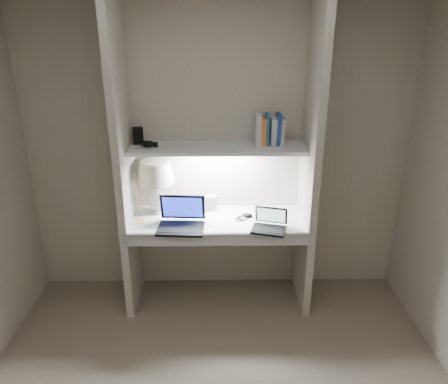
{
  "coord_description": "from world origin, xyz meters",
  "views": [
    {
      "loc": [
        0.0,
        -2.04,
        2.31
      ],
      "look_at": [
        0.05,
        1.05,
        1.08
      ],
      "focal_mm": 35.0,
      "sensor_mm": 36.0,
      "label": 1
    }
  ],
  "objects_px": {
    "speaker": "(211,203)",
    "book_row": "(269,130)",
    "laptop_netbook": "(269,224)",
    "laptop_main": "(181,220)",
    "table_lamp": "(156,178)"
  },
  "relations": [
    {
      "from": "speaker",
      "to": "laptop_main",
      "type": "bearing_deg",
      "value": -143.61
    },
    {
      "from": "laptop_netbook",
      "to": "speaker",
      "type": "bearing_deg",
      "value": 157.14
    },
    {
      "from": "laptop_netbook",
      "to": "book_row",
      "type": "bearing_deg",
      "value": 104.23
    },
    {
      "from": "table_lamp",
      "to": "laptop_netbook",
      "type": "xyz_separation_m",
      "value": [
        0.92,
        -0.32,
        -0.27
      ]
    },
    {
      "from": "table_lamp",
      "to": "laptop_netbook",
      "type": "relative_size",
      "value": 1.5
    },
    {
      "from": "speaker",
      "to": "book_row",
      "type": "bearing_deg",
      "value": -21.31
    },
    {
      "from": "laptop_main",
      "to": "table_lamp",
      "type": "bearing_deg",
      "value": 132.53
    },
    {
      "from": "laptop_main",
      "to": "speaker",
      "type": "height_order",
      "value": "laptop_main"
    },
    {
      "from": "laptop_main",
      "to": "laptop_netbook",
      "type": "height_order",
      "value": "laptop_main"
    },
    {
      "from": "speaker",
      "to": "book_row",
      "type": "distance_m",
      "value": 0.8
    },
    {
      "from": "laptop_netbook",
      "to": "book_row",
      "type": "xyz_separation_m",
      "value": [
        0.01,
        0.35,
        0.67
      ]
    },
    {
      "from": "laptop_netbook",
      "to": "speaker",
      "type": "xyz_separation_m",
      "value": [
        -0.46,
        0.38,
        0.03
      ]
    },
    {
      "from": "laptop_main",
      "to": "laptop_netbook",
      "type": "xyz_separation_m",
      "value": [
        0.69,
        -0.05,
        -0.02
      ]
    },
    {
      "from": "laptop_netbook",
      "to": "book_row",
      "type": "height_order",
      "value": "book_row"
    },
    {
      "from": "table_lamp",
      "to": "speaker",
      "type": "height_order",
      "value": "table_lamp"
    }
  ]
}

